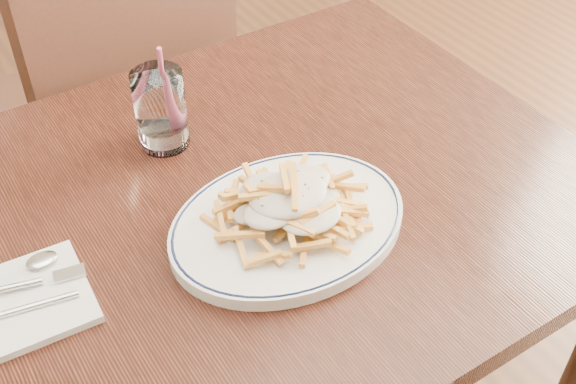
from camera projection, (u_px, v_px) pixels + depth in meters
table at (201, 254)px, 1.07m from camera, size 1.20×0.80×0.75m
chair_far at (117, 88)px, 1.57m from camera, size 0.55×0.55×1.01m
fries_plate at (288, 223)px, 0.99m from camera, size 0.40×0.37×0.02m
loaded_fries at (288, 200)px, 0.96m from camera, size 0.24×0.21×0.06m
water_glass at (161, 113)px, 1.11m from camera, size 0.08×0.08×0.17m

